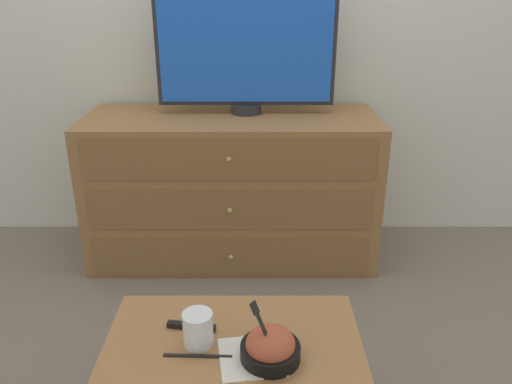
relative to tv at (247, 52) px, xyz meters
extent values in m
plane|color=#70665B|center=(-0.01, 0.23, -1.05)|extent=(12.00, 12.00, 0.00)
cube|color=olive|center=(-0.07, -0.07, -0.68)|extent=(1.45, 0.54, 0.75)
cube|color=brown|center=(-0.07, -0.35, -0.93)|extent=(1.33, 0.01, 0.20)
sphere|color=tan|center=(-0.07, -0.35, -0.93)|extent=(0.02, 0.02, 0.02)
cube|color=brown|center=(-0.07, -0.35, -0.68)|extent=(1.33, 0.01, 0.20)
sphere|color=tan|center=(-0.07, -0.35, -0.68)|extent=(0.02, 0.02, 0.02)
cube|color=brown|center=(-0.07, -0.35, -0.43)|extent=(1.33, 0.01, 0.20)
sphere|color=tan|center=(-0.07, -0.35, -0.43)|extent=(0.02, 0.02, 0.02)
cylinder|color=#232328|center=(0.00, 0.00, -0.28)|extent=(0.15, 0.15, 0.04)
cube|color=#232328|center=(0.00, 0.00, 0.01)|extent=(0.87, 0.04, 0.54)
cube|color=blue|center=(0.00, -0.02, 0.01)|extent=(0.83, 0.01, 0.50)
cube|color=#9E6B3D|center=(-0.02, -1.28, -0.68)|extent=(0.76, 0.48, 0.02)
cylinder|color=brown|center=(-0.36, -1.08, -0.87)|extent=(0.04, 0.04, 0.36)
cylinder|color=brown|center=(0.33, -1.08, -0.87)|extent=(0.04, 0.04, 0.36)
cylinder|color=black|center=(0.09, -1.35, -0.65)|extent=(0.17, 0.17, 0.04)
ellipsoid|color=#AD4C33|center=(0.09, -1.35, -0.62)|extent=(0.14, 0.14, 0.10)
cube|color=black|center=(0.08, -1.37, -0.58)|extent=(0.07, 0.06, 0.14)
cube|color=black|center=(0.05, -1.34, -0.51)|extent=(0.03, 0.03, 0.03)
cylinder|color=white|center=(-0.12, -1.29, -0.64)|extent=(0.08, 0.08, 0.06)
cylinder|color=white|center=(-0.12, -1.29, -0.62)|extent=(0.09, 0.09, 0.10)
cube|color=silver|center=(0.04, -1.35, -0.67)|extent=(0.20, 0.20, 0.00)
cube|color=black|center=(-0.12, -1.34, -0.67)|extent=(0.20, 0.02, 0.01)
cube|color=black|center=(-0.15, -1.22, -0.66)|extent=(0.15, 0.04, 0.02)
camera|label=1|loc=(0.05, -2.47, 0.31)|focal=35.00mm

